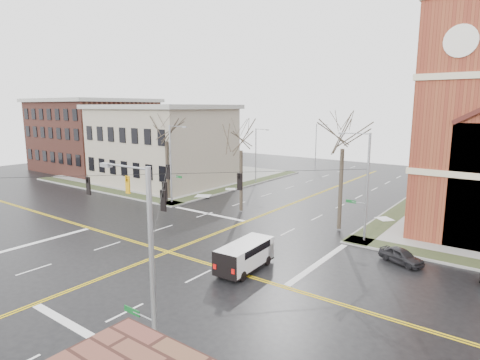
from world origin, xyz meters
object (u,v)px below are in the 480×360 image
Objects in this scene: streetlight_north_b at (317,143)px; tree_ne at (343,143)px; signal_pole_nw at (172,162)px; cargo_van at (247,253)px; parked_car_a at (401,256)px; tree_nw_far at (166,138)px; signal_pole_ne at (365,184)px; signal_pole_se at (149,279)px; streetlight_north_a at (257,153)px; tree_nw_near at (241,147)px.

tree_ne is (19.14, -34.67, 3.53)m from streetlight_north_b.
signal_pole_nw is 1.76× the size of cargo_van.
cargo_van is at bearing 154.68° from parked_car_a.
tree_nw_far reaches higher than cargo_van.
streetlight_north_b is at bearing 85.50° from tree_nw_far.
signal_pole_ne is 6.66m from parked_car_a.
signal_pole_se reaches higher than cargo_van.
signal_pole_ne is 1.12× the size of streetlight_north_a.
cargo_van is at bearing -69.59° from streetlight_north_b.
parked_car_a is at bearing 78.72° from signal_pole_se.
signal_pole_ne is 1.00× the size of signal_pole_se.
streetlight_north_a is at bearing 119.09° from signal_pole_se.
cargo_van is 1.55× the size of parked_car_a.
tree_nw_near is (-9.52, 12.32, 5.95)m from cargo_van.
tree_nw_far is at bearing -100.31° from streetlight_north_a.
signal_pole_ne reaches higher than streetlight_north_a.
tree_nw_far is (-24.75, 1.24, 2.59)m from signal_pole_ne.
signal_pole_ne is at bearing -36.90° from streetlight_north_a.
streetlight_north_a is 0.77× the size of tree_nw_far.
signal_pole_se is 1.12× the size of streetlight_north_a.
tree_nw_far is at bearing 104.64° from parked_car_a.
signal_pole_nw is 3.57m from tree_nw_far.
signal_pole_ne is 12.07m from cargo_van.
tree_ne reaches higher than tree_nw_near.
signal_pole_nw is 36.51m from streetlight_north_b.
streetlight_north_a is 2.42× the size of parked_car_a.
signal_pole_ne is 27.48m from streetlight_north_a.
streetlight_north_b is at bearing 88.95° from signal_pole_nw.
tree_nw_far is at bearing 177.13° from signal_pole_ne.
streetlight_north_a is at bearing 87.68° from signal_pole_nw.
tree_nw_far is (-2.78, -15.26, 3.07)m from streetlight_north_a.
signal_pole_ne reaches higher than streetlight_north_b.
signal_pole_se is at bearing -83.48° from tree_ne.
signal_pole_ne is 0.82× the size of tree_ne.
streetlight_north_b is at bearing 90.00° from streetlight_north_a.
signal_pole_ne is 4.55m from tree_ne.
tree_nw_near reaches higher than signal_pole_se.
parked_car_a is 0.32× the size of tree_nw_far.
cargo_van is 11.30m from parked_car_a.
tree_ne is at bearing 1.54° from tree_nw_far.
cargo_van is at bearing -97.53° from tree_ne.
cargo_van is at bearing 109.75° from signal_pole_se.
signal_pole_nw is 21.35m from cargo_van.
cargo_van is 0.46× the size of tree_ne.
tree_ne is at bearing 147.16° from signal_pole_ne.
signal_pole_nw and signal_pole_se have the same top height.
signal_pole_ne is 14.27m from tree_nw_near.
cargo_van is 14.25m from tree_ne.
signal_pole_nw is at bearing -92.32° from streetlight_north_a.
signal_pole_nw is 27.15m from parked_car_a.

